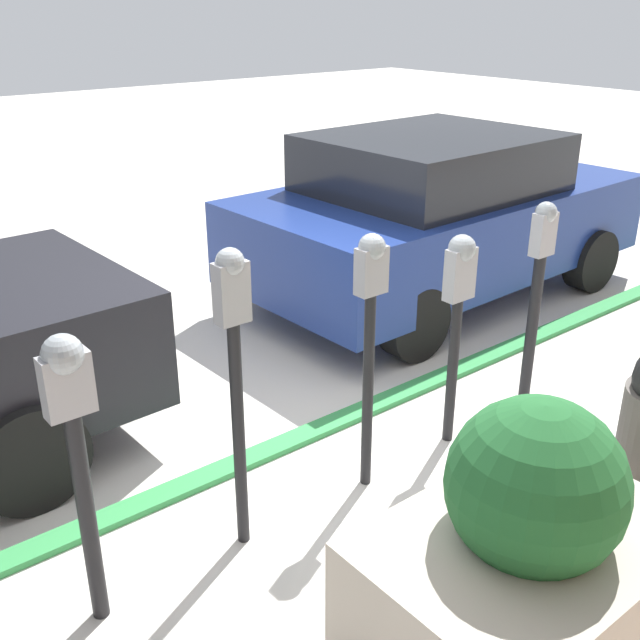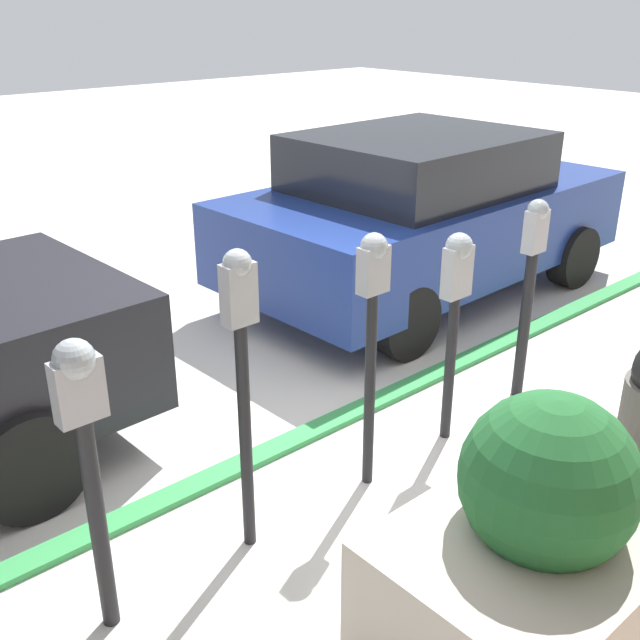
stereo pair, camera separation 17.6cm
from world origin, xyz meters
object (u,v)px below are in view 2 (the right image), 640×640
parking_meter_fourth (455,295)px  parked_car_middle (423,212)px  planter_box (539,548)px  parking_meter_middle (372,314)px  parking_meter_nearest (85,438)px  parking_meter_farthest (531,273)px  parking_meter_second (242,354)px

parking_meter_fourth → parked_car_middle: (1.84, 1.86, -0.20)m
parking_meter_fourth → planter_box: bearing=-127.3°
parked_car_middle → parking_meter_middle: bearing=-145.5°
parking_meter_fourth → planter_box: 1.72m
parking_meter_fourth → parking_meter_middle: bearing=-178.6°
parking_meter_nearest → parking_meter_farthest: bearing=0.6°
parking_meter_second → parked_car_middle: bearing=28.5°
parked_car_middle → parking_meter_farthest: bearing=-120.8°
parking_meter_nearest → parking_meter_second: size_ratio=0.88×
parking_meter_second → parking_meter_farthest: 2.39m
parking_meter_farthest → parking_meter_fourth: bearing=-178.8°
parking_meter_second → parking_meter_fourth: bearing=-0.2°
parking_meter_second → parked_car_middle: parking_meter_second is taller
parking_meter_middle → parked_car_middle: size_ratio=0.39×
parking_meter_nearest → parking_meter_fourth: 2.37m
parking_meter_middle → parking_meter_fourth: (0.73, 0.02, -0.08)m
parking_meter_nearest → parking_meter_fourth: (2.37, 0.01, 0.00)m
parking_meter_nearest → parking_meter_middle: bearing=-0.1°
parked_car_middle → parking_meter_nearest: bearing=-157.6°
parking_meter_nearest → parking_meter_fourth: bearing=0.4°
parking_meter_second → parking_meter_middle: size_ratio=1.06×
parking_meter_second → parking_meter_middle: 0.84m
planter_box → parked_car_middle: bearing=48.2°
parking_meter_fourth → parked_car_middle: bearing=45.3°
parking_meter_middle → parking_meter_farthest: bearing=1.3°
parking_meter_nearest → planter_box: (1.38, -1.29, -0.51)m
parking_meter_farthest → parked_car_middle: size_ratio=0.36×
parking_meter_fourth → parking_meter_second: bearing=179.8°
parking_meter_middle → parking_meter_fourth: bearing=1.4°
parking_meter_second → parking_meter_farthest: parking_meter_second is taller
parking_meter_middle → planter_box: 1.45m
parking_meter_fourth → planter_box: parking_meter_fourth is taller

